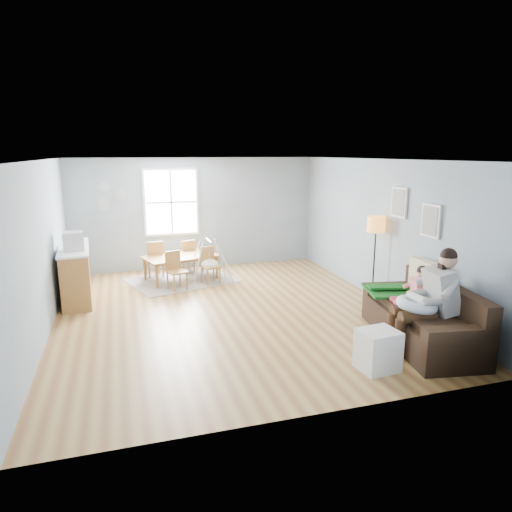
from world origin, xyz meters
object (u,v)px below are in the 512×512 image
object	(u,v)px
chair_ne	(187,255)
monitor	(73,241)
storage_cube	(377,350)
chair_se	(209,263)
chair_nw	(155,257)
sofa	(424,321)
floor_lamp	(376,232)
chair_sw	(175,269)
counter	(76,273)
father	(429,298)
toddler	(415,289)
baby_swing	(209,264)
dining_table	(182,268)

from	to	relation	value
chair_ne	monitor	size ratio (longest dim) A/B	2.04
storage_cube	chair_se	xyz separation A→B (m)	(-1.33, 4.68, 0.17)
chair_nw	chair_se	bearing A→B (deg)	-36.09
sofa	floor_lamp	size ratio (longest dim) A/B	1.46
sofa	chair_sw	size ratio (longest dim) A/B	2.98
sofa	chair_ne	size ratio (longest dim) A/B	3.01
counter	monitor	xyz separation A→B (m)	(0.04, -0.35, 0.69)
father	counter	bearing A→B (deg)	141.10
father	chair_se	bearing A→B (deg)	117.96
toddler	baby_swing	size ratio (longest dim) A/B	0.93
chair_nw	counter	world-z (taller)	counter
sofa	father	bearing A→B (deg)	-122.54
toddler	dining_table	bearing A→B (deg)	125.29
father	floor_lamp	xyz separation A→B (m)	(0.48, 2.26, 0.56)
toddler	counter	bearing A→B (deg)	145.66
floor_lamp	chair_sw	distance (m)	4.13
toddler	chair_nw	world-z (taller)	toddler
dining_table	chair_nw	xyz separation A→B (m)	(-0.55, 0.40, 0.20)
storage_cube	baby_swing	size ratio (longest dim) A/B	0.57
counter	storage_cube	bearing A→B (deg)	-47.23
counter	monitor	bearing A→B (deg)	-83.97
storage_cube	chair_sw	bearing A→B (deg)	115.32
chair_se	baby_swing	distance (m)	0.04
floor_lamp	monitor	xyz separation A→B (m)	(-5.46, 1.44, -0.15)
sofa	chair_nw	bearing A→B (deg)	126.54
floor_lamp	storage_cube	bearing A→B (deg)	-119.60
father	baby_swing	distance (m)	4.99
chair_ne	floor_lamp	bearing A→B (deg)	-45.34
father	storage_cube	distance (m)	1.16
toddler	monitor	size ratio (longest dim) A/B	2.28
toddler	floor_lamp	world-z (taller)	floor_lamp
father	dining_table	xyz separation A→B (m)	(-2.87, 4.78, -0.53)
chair_sw	chair_se	size ratio (longest dim) A/B	1.00
toddler	counter	size ratio (longest dim) A/B	0.47
storage_cube	chair_ne	distance (m)	5.98
chair_ne	baby_swing	distance (m)	1.07
chair_ne	counter	xyz separation A→B (m)	(-2.37, -1.37, 0.09)
toddler	storage_cube	bearing A→B (deg)	-143.39
chair_nw	baby_swing	bearing A→B (deg)	-34.63
counter	baby_swing	size ratio (longest dim) A/B	1.98
chair_se	chair_nw	bearing A→B (deg)	143.91
father	storage_cube	world-z (taller)	father
chair_sw	monitor	bearing A→B (deg)	-167.22
father	chair_se	xyz separation A→B (m)	(-2.32, 4.37, -0.36)
toddler	father	bearing A→B (deg)	-105.03
storage_cube	chair_nw	size ratio (longest dim) A/B	0.63
storage_cube	baby_swing	bearing A→B (deg)	105.67
father	toddler	world-z (taller)	father
sofa	floor_lamp	distance (m)	2.24
sofa	chair_nw	world-z (taller)	sofa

